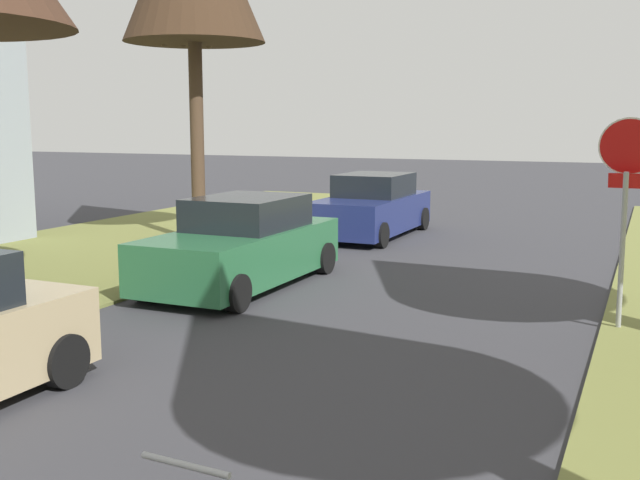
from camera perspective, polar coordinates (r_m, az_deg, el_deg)
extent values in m
cylinder|color=#9EA0A5|center=(10.93, 21.75, -0.89)|extent=(0.07, 0.61, 2.20)
cylinder|color=white|center=(11.14, 22.24, 6.53)|extent=(0.81, 0.24, 0.79)
cylinder|color=red|center=(11.15, 22.24, 6.53)|extent=(0.77, 0.24, 0.74)
cube|color=red|center=(11.06, 22.08, 4.14)|extent=(0.48, 0.09, 0.20)
cylinder|color=#483525|center=(18.11, -9.21, 7.13)|extent=(0.32, 0.32, 4.63)
cylinder|color=#483525|center=(18.94, -9.76, 16.26)|extent=(1.20, 1.08, 1.45)
cylinder|color=#483525|center=(18.53, -7.50, 15.90)|extent=(1.27, 0.87, 1.09)
cylinder|color=#483525|center=(18.80, -8.64, 15.85)|extent=(1.31, 0.34, 1.13)
cylinder|color=black|center=(8.81, -18.65, -8.59)|extent=(0.20, 0.60, 0.60)
cube|color=#28663D|center=(13.39, -5.91, -1.01)|extent=(1.86, 4.41, 0.85)
cube|color=black|center=(13.48, -5.49, 2.09)|extent=(1.62, 2.04, 0.56)
cylinder|color=black|center=(11.62, -6.27, -3.99)|extent=(0.20, 0.60, 0.60)
cylinder|color=black|center=(12.58, -13.12, -3.19)|extent=(0.20, 0.60, 0.60)
cylinder|color=black|center=(14.50, 0.36, -1.37)|extent=(0.20, 0.60, 0.60)
cylinder|color=black|center=(15.28, -5.61, -0.89)|extent=(0.20, 0.60, 0.60)
cube|color=navy|center=(19.30, 3.86, 2.03)|extent=(1.86, 4.41, 0.85)
cube|color=black|center=(19.43, 4.11, 4.17)|extent=(1.62, 2.04, 0.56)
cylinder|color=black|center=(17.50, 4.63, 0.37)|extent=(0.20, 0.60, 0.60)
cylinder|color=black|center=(18.15, -0.54, 0.70)|extent=(0.20, 0.60, 0.60)
cylinder|color=black|center=(20.61, 7.73, 1.60)|extent=(0.20, 0.60, 0.60)
cylinder|color=black|center=(21.17, 3.21, 1.85)|extent=(0.20, 0.60, 0.60)
cylinder|color=#9EA0A5|center=(4.54, -10.10, -16.32)|extent=(0.60, 0.07, 0.04)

